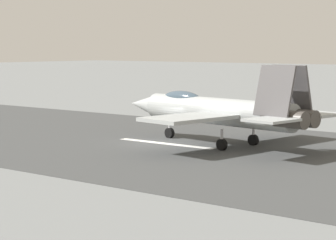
% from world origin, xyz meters
% --- Properties ---
extents(ground_plane, '(400.00, 400.00, 0.00)m').
position_xyz_m(ground_plane, '(0.00, 0.00, 0.00)').
color(ground_plane, slate).
extents(runway_strip, '(240.00, 26.00, 0.02)m').
position_xyz_m(runway_strip, '(-0.02, 0.00, 0.01)').
color(runway_strip, '#414343').
rests_on(runway_strip, ground).
extents(fighter_jet, '(17.30, 13.95, 5.59)m').
position_xyz_m(fighter_jet, '(-3.88, -1.78, 2.40)').
color(fighter_jet, '#ABB1B1').
rests_on(fighter_jet, ground).
extents(crew_person, '(0.52, 0.53, 1.61)m').
position_xyz_m(crew_person, '(9.07, -12.63, 0.80)').
color(crew_person, '#1E2338').
rests_on(crew_person, ground).
extents(marker_cone_mid, '(0.44, 0.44, 0.55)m').
position_xyz_m(marker_cone_mid, '(4.99, -12.42, 0.28)').
color(marker_cone_mid, orange).
rests_on(marker_cone_mid, ground).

